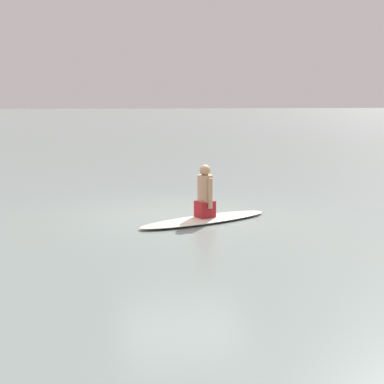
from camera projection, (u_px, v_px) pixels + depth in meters
ground_plane at (182, 216)px, 10.87m from camera, size 400.00×400.00×0.00m
surfboard at (205, 219)px, 10.36m from camera, size 2.83×1.60×0.09m
person_paddler at (205, 193)px, 10.28m from camera, size 0.40×0.43×0.99m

